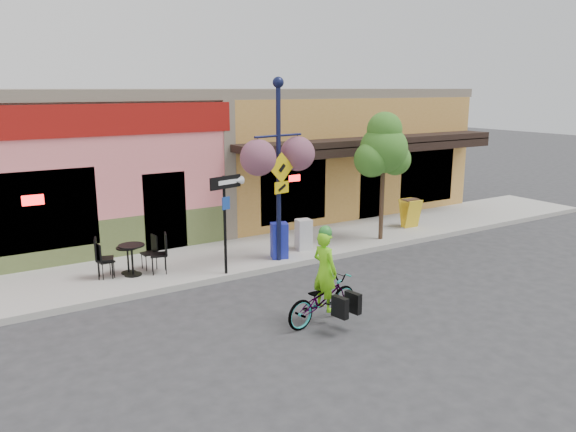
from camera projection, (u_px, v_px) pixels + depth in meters
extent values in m
plane|color=#2D2D30|center=(326.00, 269.00, 14.40)|extent=(90.00, 90.00, 0.00)
cube|color=#9E9B93|center=(285.00, 248.00, 16.04)|extent=(24.00, 3.00, 0.15)
cube|color=#A8A59E|center=(314.00, 261.00, 14.84)|extent=(24.00, 0.12, 0.15)
imported|color=maroon|center=(322.00, 299.00, 11.06)|extent=(1.87, 0.90, 0.94)
imported|color=#76E117|center=(325.00, 283.00, 11.01)|extent=(0.47, 0.64, 1.60)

